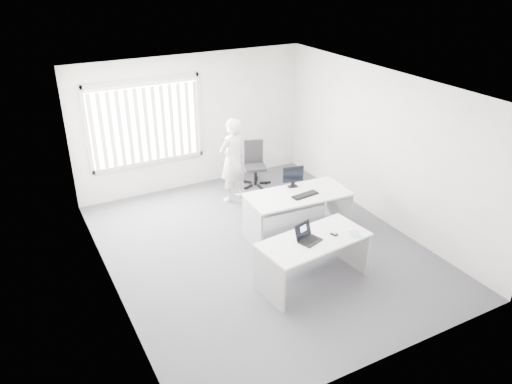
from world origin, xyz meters
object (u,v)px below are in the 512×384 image
desk_far (298,205)px  laptop (311,234)px  monitor (293,177)px  office_chair (255,171)px  desk_near (313,251)px  person (232,160)px

desk_far → laptop: size_ratio=5.58×
desk_far → laptop: bearing=-112.1°
monitor → desk_far: bearing=-90.6°
office_chair → monitor: monitor is taller
desk_near → desk_far: 1.43m
desk_near → laptop: (-0.10, -0.04, 0.34)m
person → monitor: 1.60m
person → monitor: person is taller
laptop → monitor: bearing=48.7°
office_chair → laptop: size_ratio=2.95×
monitor → person: bearing=119.1°
desk_far → person: (-0.40, 1.81, 0.28)m
laptop → person: bearing=67.7°
desk_near → laptop: bearing=-165.2°
office_chair → monitor: 2.10m
person → office_chair: bearing=-165.4°
office_chair → laptop: (-0.99, -3.60, 0.59)m
person → laptop: bearing=69.3°
person → laptop: (-0.25, -3.16, 0.03)m
person → monitor: (0.46, -1.52, 0.14)m
office_chair → person: person is taller
desk_far → monitor: size_ratio=4.73×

